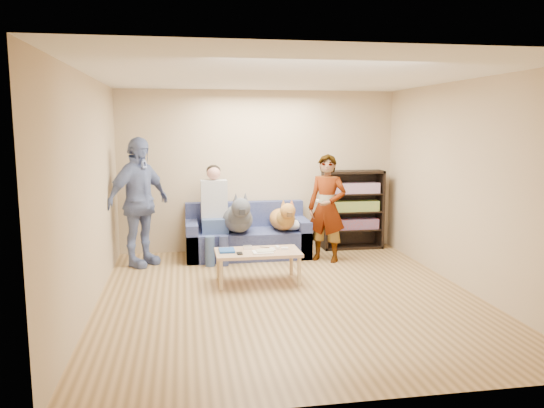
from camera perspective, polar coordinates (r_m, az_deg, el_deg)
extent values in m
plane|color=olive|center=(6.49, 1.79, -9.89)|extent=(5.00, 5.00, 0.00)
plane|color=white|center=(6.18, 1.90, 13.63)|extent=(5.00, 5.00, 0.00)
plane|color=tan|center=(8.65, -1.44, 3.55)|extent=(4.50, 0.00, 4.50)
plane|color=tan|center=(3.81, 9.30, -2.91)|extent=(4.50, 0.00, 4.50)
plane|color=tan|center=(6.17, -19.12, 1.07)|extent=(0.00, 5.00, 5.00)
plane|color=tan|center=(7.00, 20.22, 1.85)|extent=(0.00, 5.00, 5.00)
ellipsoid|color=silver|center=(8.26, 2.09, -2.26)|extent=(0.45, 0.38, 0.16)
imported|color=gray|center=(8.00, 5.93, -0.45)|extent=(0.70, 0.65, 1.61)
imported|color=#7584BC|center=(7.91, -14.17, 0.20)|extent=(1.09, 1.11, 1.88)
cube|color=white|center=(7.74, 4.91, 0.38)|extent=(0.06, 0.12, 0.03)
cube|color=#1C499C|center=(6.94, -4.89, -4.99)|extent=(0.20, 0.26, 0.03)
cube|color=white|center=(6.84, -1.01, -5.19)|extent=(0.26, 0.20, 0.02)
cube|color=beige|center=(6.86, -0.79, -5.03)|extent=(0.22, 0.17, 0.01)
cube|color=silver|center=(7.03, -2.65, -4.68)|extent=(0.11, 0.06, 0.05)
cube|color=white|center=(7.07, 0.60, -4.68)|extent=(0.04, 0.13, 0.03)
cube|color=white|center=(7.01, 1.36, -4.80)|extent=(0.09, 0.06, 0.03)
cylinder|color=white|center=(6.94, 0.12, -4.97)|extent=(0.07, 0.07, 0.02)
cylinder|color=white|center=(7.02, 0.01, -4.82)|extent=(0.07, 0.07, 0.02)
cylinder|color=#C76A1C|center=(6.77, -1.52, -5.36)|extent=(0.13, 0.06, 0.01)
cylinder|color=black|center=(7.12, -0.79, -4.67)|extent=(0.13, 0.08, 0.01)
cube|color=black|center=(6.79, -3.50, -5.32)|extent=(0.07, 0.12, 0.02)
cube|color=#515B93|center=(8.35, -2.67, -4.22)|extent=(1.90, 0.85, 0.42)
cube|color=#515B93|center=(8.59, -2.96, -1.06)|extent=(1.90, 0.18, 0.40)
cube|color=#515B93|center=(8.27, -8.61, -3.85)|extent=(0.18, 0.85, 0.58)
cube|color=#515B93|center=(8.47, 3.12, -3.48)|extent=(0.18, 0.85, 0.58)
cube|color=#40628E|center=(8.16, -6.17, -2.26)|extent=(0.40, 0.38, 0.22)
cylinder|color=#435795|center=(7.81, -6.68, -5.16)|extent=(0.14, 0.14, 0.47)
cylinder|color=#39427E|center=(7.82, -5.21, -5.11)|extent=(0.14, 0.14, 0.47)
cube|color=#BABABF|center=(8.19, -6.25, 0.55)|extent=(0.40, 0.24, 0.58)
sphere|color=tan|center=(8.15, -6.30, 3.34)|extent=(0.21, 0.21, 0.21)
ellipsoid|color=black|center=(8.18, -6.32, 3.56)|extent=(0.22, 0.22, 0.19)
ellipsoid|color=#50525B|center=(8.16, -3.73, -1.59)|extent=(0.46, 0.95, 0.40)
sphere|color=#4B4E55|center=(7.83, -3.50, -1.34)|extent=(0.34, 0.34, 0.34)
sphere|color=#54585F|center=(7.63, -3.37, -0.39)|extent=(0.28, 0.28, 0.28)
cube|color=black|center=(7.52, -3.26, -0.83)|extent=(0.09, 0.13, 0.08)
cone|color=#4C4F56|center=(7.63, -3.91, 0.71)|extent=(0.09, 0.09, 0.13)
cone|color=#474951|center=(7.64, -2.88, 0.73)|extent=(0.09, 0.09, 0.13)
cylinder|color=#474951|center=(8.59, -4.02, -1.36)|extent=(0.05, 0.31, 0.18)
ellipsoid|color=#BC7639|center=(8.30, 1.08, -1.65)|extent=(0.38, 0.78, 0.33)
sphere|color=#BA8839|center=(8.00, 1.48, -1.49)|extent=(0.28, 0.28, 0.28)
sphere|color=#C98B3D|center=(7.82, 1.71, -0.75)|extent=(0.23, 0.23, 0.23)
cube|color=#4F361B|center=(7.71, 1.88, -1.12)|extent=(0.07, 0.11, 0.07)
cone|color=#BB7439|center=(7.81, 1.23, 0.13)|extent=(0.07, 0.07, 0.11)
cone|color=#B96038|center=(7.84, 2.14, 0.16)|extent=(0.07, 0.07, 0.11)
cylinder|color=#BD7139|center=(8.68, 0.61, -1.42)|extent=(0.04, 0.26, 0.15)
cube|color=tan|center=(6.94, -1.54, -5.23)|extent=(1.10, 0.60, 0.04)
cylinder|color=#D6AB83|center=(6.70, -5.51, -7.63)|extent=(0.05, 0.05, 0.38)
cylinder|color=#D3B282|center=(6.84, 2.94, -7.26)|extent=(0.05, 0.05, 0.38)
cylinder|color=tan|center=(7.18, -5.80, -6.53)|extent=(0.05, 0.05, 0.38)
cylinder|color=tan|center=(7.31, 2.09, -6.22)|extent=(0.05, 0.05, 0.38)
cube|color=black|center=(8.77, 5.68, -0.70)|extent=(0.04, 0.34, 1.30)
cube|color=black|center=(9.07, 11.54, -0.53)|extent=(0.04, 0.34, 1.30)
cube|color=black|center=(8.83, 8.75, 3.43)|extent=(1.00, 0.34, 0.04)
cube|color=black|center=(9.03, 8.57, -4.56)|extent=(1.00, 0.34, 0.04)
cube|color=black|center=(9.06, 8.35, -0.45)|extent=(1.00, 0.02, 1.30)
cube|color=black|center=(8.97, 8.62, -2.69)|extent=(0.94, 0.32, 0.03)
cube|color=black|center=(8.92, 8.66, -0.80)|extent=(0.94, 0.32, 0.02)
cube|color=black|center=(8.87, 8.70, 1.11)|extent=(0.94, 0.32, 0.02)
cube|color=#B23333|center=(8.93, 8.67, -2.10)|extent=(0.84, 0.24, 0.17)
cube|color=gold|center=(8.88, 8.71, -0.20)|extent=(0.84, 0.24, 0.17)
cube|color=#994C99|center=(8.84, 8.76, 1.72)|extent=(0.84, 0.24, 0.17)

